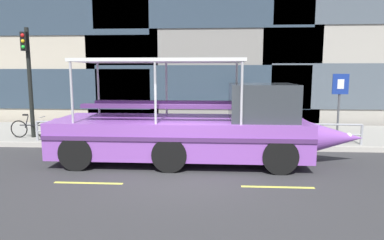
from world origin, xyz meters
TOP-DOWN VIEW (x-y plane):
  - ground_plane at (0.00, 0.00)m, footprint 120.00×120.00m
  - sidewalk at (0.00, 5.60)m, footprint 32.00×4.80m
  - curb_edge at (0.00, 3.11)m, footprint 32.00×0.18m
  - lane_centreline at (-0.00, -0.87)m, footprint 25.80×0.12m
  - curb_guardrail at (0.08, 3.45)m, footprint 12.31×0.09m
  - traffic_light_pole at (-6.54, 4.03)m, footprint 0.24×0.46m
  - parking_sign at (5.53, 4.04)m, footprint 0.60×0.12m
  - leaned_bicycle at (-6.54, 3.97)m, footprint 1.74×0.46m
  - duck_tour_boat at (0.31, 1.42)m, footprint 9.67×2.63m
  - pedestrian_near_bow at (3.25, 4.69)m, footprint 0.36×0.36m

SIDE VIEW (x-z plane):
  - ground_plane at x=0.00m, z-range 0.00..0.00m
  - lane_centreline at x=0.00m, z-range 0.00..0.01m
  - sidewalk at x=0.00m, z-range 0.00..0.18m
  - curb_edge at x=0.00m, z-range 0.00..0.18m
  - leaned_bicycle at x=-6.54m, z-range 0.08..1.04m
  - curb_guardrail at x=0.08m, z-range 0.32..1.10m
  - duck_tour_boat at x=0.31m, z-range -0.55..2.67m
  - pedestrian_near_bow at x=3.25m, z-range 0.35..2.00m
  - parking_sign at x=5.53m, z-range 0.64..3.21m
  - traffic_light_pole at x=-6.54m, z-range 0.63..4.99m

